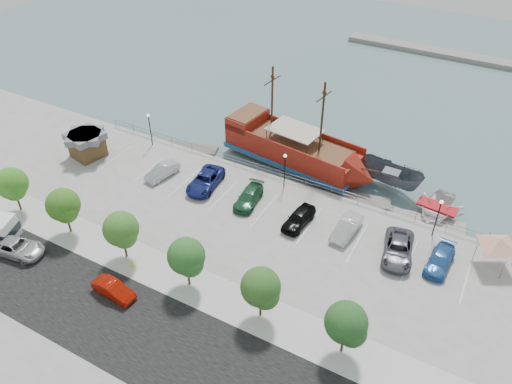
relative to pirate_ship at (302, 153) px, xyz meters
The scene contains 32 objects.
ground 12.35m from the pirate_ship, 87.86° to the right, with size 160.00×160.00×0.00m, color slate.
street 28.20m from the pirate_ship, 89.07° to the right, with size 100.00×8.00×0.04m, color black.
sidewalk 22.20m from the pirate_ship, 88.82° to the right, with size 100.00×4.00×0.05m, color silver.
seawall_railing 4.43m from the pirate_ship, 84.06° to the right, with size 50.00×0.06×1.00m.
far_shore 44.11m from the pirate_ship, 76.28° to the left, with size 40.00×3.00×0.80m, color gray.
pirate_ship is the anchor object (origin of this frame).
patrol_boat 10.32m from the pirate_ship, ahead, with size 2.82×7.49×2.90m, color #484D56.
speedboat 16.02m from the pirate_ship, ahead, with size 4.58×6.42×1.33m, color silver.
dock_west 14.18m from the pirate_ship, 167.78° to the right, with size 6.66×1.90×0.38m, color #6E665C.
dock_mid 8.67m from the pirate_ship, 20.55° to the right, with size 7.14×2.04×0.41m, color slate.
dock_east 15.99m from the pirate_ship, 10.80° to the right, with size 7.23×2.07×0.41m, color gray.
shed 25.28m from the pirate_ship, 153.73° to the right, with size 4.47×4.47×3.05m.
canopy_tent 23.22m from the pirate_ship, 17.46° to the right, with size 5.27×5.27×3.52m.
street_van 31.47m from the pirate_ship, 121.97° to the right, with size 2.43×5.26×1.46m, color #A6A6A6.
street_sedan 26.79m from the pirate_ship, 101.68° to the right, with size 1.40×4.02×1.32m, color #AE1304.
fire_hydrant 23.80m from the pirate_ship, 105.07° to the right, with size 0.23×0.23×0.67m.
lamp_post_left 18.54m from the pirate_ship, 162.07° to the right, with size 0.36×0.36×4.28m.
lamp_post_mid 6.01m from the pirate_ship, 85.41° to the right, with size 0.36×0.36×4.28m.
lamp_post_right 17.51m from the pirate_ship, 19.03° to the right, with size 0.36×0.36×4.28m.
tree_a 30.95m from the pirate_ship, 133.88° to the right, with size 3.30×3.20×5.00m.
tree_b 26.60m from the pirate_ship, 122.91° to the right, with size 3.30×3.20×5.00m.
tree_c 23.56m from the pirate_ship, 108.39° to the right, with size 3.30×3.20×5.00m.
tree_d 22.37m from the pirate_ship, 91.02° to the right, with size 3.30×3.20×5.00m.
tree_e 23.32m from the pirate_ship, 73.47° to the right, with size 3.30×3.20×5.00m.
tree_f 26.18m from the pirate_ship, 58.56° to the right, with size 3.30×3.20×5.00m.
parked_car_b 16.16m from the pirate_ship, 139.98° to the right, with size 1.48×4.24×1.40m, color #B3B6B9.
parked_car_c 11.99m from the pirate_ship, 126.36° to the right, with size 2.60×5.64×1.57m, color navy.
parked_car_d 9.99m from the pirate_ship, 99.20° to the right, with size 1.98×4.87×1.41m, color #205634.
parked_car_e 11.36m from the pirate_ship, 67.14° to the right, with size 1.83×4.55×1.55m, color black.
parked_car_f 13.10m from the pirate_ship, 46.30° to the right, with size 1.60×4.60×1.52m, color silver.
parked_car_g 17.46m from the pirate_ship, 35.32° to the right, with size 2.62×5.68×1.58m, color #54545D.
parked_car_h 20.31m from the pirate_ship, 28.09° to the right, with size 1.93×4.75×1.38m, color #295EA5.
Camera 1 is at (18.26, -33.05, 32.69)m, focal length 35.00 mm.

